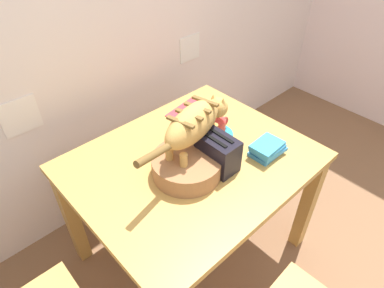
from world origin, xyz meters
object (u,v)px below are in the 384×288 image
cat (195,124)px  magazine (195,112)px  book_stack (267,149)px  saucer_bowl (216,136)px  wicker_basket (187,165)px  toaster (217,152)px  coffee_mug (217,127)px  dining_table (192,173)px

cat → magazine: (0.28, 0.30, -0.21)m
magazine → book_stack: book_stack is taller
saucer_bowl → book_stack: bearing=-71.9°
magazine → book_stack: bearing=-98.4°
magazine → wicker_basket: (-0.37, -0.34, 0.05)m
wicker_basket → toaster: 0.16m
book_stack → wicker_basket: (-0.38, 0.18, 0.01)m
magazine → coffee_mug: bearing=-116.4°
saucer_bowl → coffee_mug: (0.00, 0.00, 0.06)m
saucer_bowl → wicker_basket: (-0.29, -0.09, 0.03)m
book_stack → toaster: bearing=154.5°
dining_table → magazine: size_ratio=4.25×
coffee_mug → toaster: 0.22m
magazine → toaster: 0.47m
coffee_mug → book_stack: 0.28m
saucer_bowl → toaster: (-0.15, -0.15, 0.07)m
cat → saucer_bowl: size_ratio=3.56×
book_stack → toaster: toaster is taller
dining_table → cat: cat is taller
dining_table → coffee_mug: 0.27m
coffee_mug → saucer_bowl: bearing=180.0°
magazine → toaster: toaster is taller
saucer_bowl → wicker_basket: wicker_basket is taller
toaster → coffee_mug: bearing=44.3°
coffee_mug → book_stack: (0.08, -0.27, -0.04)m
saucer_bowl → magazine: size_ratio=0.67×
coffee_mug → magazine: bearing=72.8°
wicker_basket → toaster: size_ratio=1.63×
coffee_mug → book_stack: coffee_mug is taller
toaster → saucer_bowl: bearing=44.9°
toaster → magazine: bearing=59.8°
dining_table → magazine: bearing=44.7°
coffee_mug → toaster: (-0.16, -0.15, 0.01)m
coffee_mug → book_stack: bearing=-72.5°
saucer_bowl → dining_table: bearing=-169.7°
cat → toaster: bearing=9.7°
wicker_basket → book_stack: bearing=-24.9°
dining_table → cat: bearing=-33.0°
cat → toaster: (0.04, -0.11, -0.13)m
cat → saucer_bowl: 0.29m
coffee_mug → book_stack: size_ratio=0.76×
coffee_mug → magazine: (0.08, 0.25, -0.07)m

